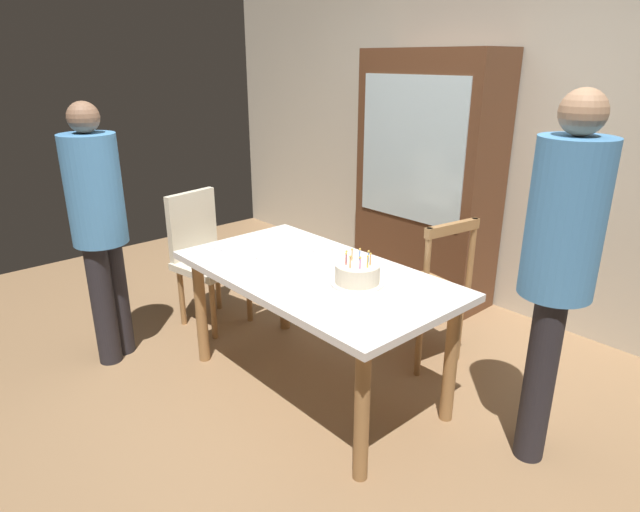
{
  "coord_description": "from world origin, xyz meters",
  "views": [
    {
      "loc": [
        2.07,
        -1.79,
        1.83
      ],
      "look_at": [
        0.05,
        0.0,
        0.84
      ],
      "focal_mm": 30.28,
      "sensor_mm": 36.0,
      "label": 1
    }
  ],
  "objects_px": {
    "birthday_cake": "(357,275)",
    "china_cabinet": "(427,179)",
    "plate_far_side": "(330,258)",
    "chair_spindle_back": "(426,292)",
    "chair_upholstered": "(204,251)",
    "person_guest": "(559,263)",
    "dining_table": "(314,286)",
    "person_celebrant": "(99,221)",
    "plate_near_celebrant": "(239,257)"
  },
  "relations": [
    {
      "from": "chair_spindle_back",
      "to": "china_cabinet",
      "type": "height_order",
      "value": "china_cabinet"
    },
    {
      "from": "birthday_cake",
      "to": "chair_spindle_back",
      "type": "distance_m",
      "value": 0.77
    },
    {
      "from": "dining_table",
      "to": "birthday_cake",
      "type": "bearing_deg",
      "value": 9.52
    },
    {
      "from": "plate_far_side",
      "to": "person_celebrant",
      "type": "relative_size",
      "value": 0.14
    },
    {
      "from": "dining_table",
      "to": "chair_spindle_back",
      "type": "bearing_deg",
      "value": 74.12
    },
    {
      "from": "china_cabinet",
      "to": "birthday_cake",
      "type": "bearing_deg",
      "value": -63.91
    },
    {
      "from": "china_cabinet",
      "to": "plate_near_celebrant",
      "type": "bearing_deg",
      "value": -89.51
    },
    {
      "from": "birthday_cake",
      "to": "chair_spindle_back",
      "type": "bearing_deg",
      "value": 95.95
    },
    {
      "from": "dining_table",
      "to": "plate_far_side",
      "type": "xyz_separation_m",
      "value": [
        -0.08,
        0.19,
        0.1
      ]
    },
    {
      "from": "person_celebrant",
      "to": "china_cabinet",
      "type": "xyz_separation_m",
      "value": [
        0.67,
        2.29,
        0.04
      ]
    },
    {
      "from": "dining_table",
      "to": "plate_far_side",
      "type": "distance_m",
      "value": 0.23
    },
    {
      "from": "birthday_cake",
      "to": "china_cabinet",
      "type": "xyz_separation_m",
      "value": [
        -0.74,
        1.51,
        0.17
      ]
    },
    {
      "from": "dining_table",
      "to": "chair_upholstered",
      "type": "height_order",
      "value": "chair_upholstered"
    },
    {
      "from": "person_guest",
      "to": "plate_near_celebrant",
      "type": "bearing_deg",
      "value": -157.29
    },
    {
      "from": "chair_spindle_back",
      "to": "chair_upholstered",
      "type": "relative_size",
      "value": 1.0
    },
    {
      "from": "plate_near_celebrant",
      "to": "chair_upholstered",
      "type": "xyz_separation_m",
      "value": [
        -0.75,
        0.19,
        -0.21
      ]
    },
    {
      "from": "birthday_cake",
      "to": "china_cabinet",
      "type": "height_order",
      "value": "china_cabinet"
    },
    {
      "from": "plate_far_side",
      "to": "chair_spindle_back",
      "type": "height_order",
      "value": "chair_spindle_back"
    },
    {
      "from": "plate_far_side",
      "to": "person_celebrant",
      "type": "bearing_deg",
      "value": -138.45
    },
    {
      "from": "dining_table",
      "to": "chair_upholstered",
      "type": "relative_size",
      "value": 1.68
    },
    {
      "from": "plate_far_side",
      "to": "person_celebrant",
      "type": "height_order",
      "value": "person_celebrant"
    },
    {
      "from": "dining_table",
      "to": "chair_spindle_back",
      "type": "height_order",
      "value": "chair_spindle_back"
    },
    {
      "from": "chair_spindle_back",
      "to": "person_celebrant",
      "type": "distance_m",
      "value": 2.04
    },
    {
      "from": "chair_spindle_back",
      "to": "person_celebrant",
      "type": "xyz_separation_m",
      "value": [
        -1.33,
        -1.47,
        0.46
      ]
    },
    {
      "from": "person_celebrant",
      "to": "person_guest",
      "type": "relative_size",
      "value": 0.93
    },
    {
      "from": "china_cabinet",
      "to": "plate_far_side",
      "type": "bearing_deg",
      "value": -74.64
    },
    {
      "from": "chair_upholstered",
      "to": "person_guest",
      "type": "bearing_deg",
      "value": 11.37
    },
    {
      "from": "birthday_cake",
      "to": "plate_near_celebrant",
      "type": "bearing_deg",
      "value": -161.59
    },
    {
      "from": "person_guest",
      "to": "plate_far_side",
      "type": "bearing_deg",
      "value": -167.56
    },
    {
      "from": "dining_table",
      "to": "person_celebrant",
      "type": "relative_size",
      "value": 0.99
    },
    {
      "from": "birthday_cake",
      "to": "plate_near_celebrant",
      "type": "height_order",
      "value": "birthday_cake"
    },
    {
      "from": "dining_table",
      "to": "chair_upholstered",
      "type": "xyz_separation_m",
      "value": [
        -1.19,
        -0.01,
        -0.11
      ]
    },
    {
      "from": "chair_upholstered",
      "to": "person_celebrant",
      "type": "distance_m",
      "value": 0.82
    },
    {
      "from": "birthday_cake",
      "to": "plate_far_side",
      "type": "xyz_separation_m",
      "value": [
        -0.36,
        0.15,
        -0.05
      ]
    },
    {
      "from": "plate_far_side",
      "to": "person_celebrant",
      "type": "distance_m",
      "value": 1.4
    },
    {
      "from": "plate_near_celebrant",
      "to": "china_cabinet",
      "type": "height_order",
      "value": "china_cabinet"
    },
    {
      "from": "dining_table",
      "to": "person_celebrant",
      "type": "height_order",
      "value": "person_celebrant"
    },
    {
      "from": "person_celebrant",
      "to": "birthday_cake",
      "type": "bearing_deg",
      "value": 28.93
    },
    {
      "from": "dining_table",
      "to": "chair_upholstered",
      "type": "bearing_deg",
      "value": -179.7
    },
    {
      "from": "plate_near_celebrant",
      "to": "person_guest",
      "type": "relative_size",
      "value": 0.13
    },
    {
      "from": "person_celebrant",
      "to": "plate_near_celebrant",
      "type": "bearing_deg",
      "value": 38.18
    },
    {
      "from": "birthday_cake",
      "to": "person_guest",
      "type": "height_order",
      "value": "person_guest"
    },
    {
      "from": "person_celebrant",
      "to": "dining_table",
      "type": "bearing_deg",
      "value": 33.04
    },
    {
      "from": "chair_spindle_back",
      "to": "person_guest",
      "type": "relative_size",
      "value": 0.55
    },
    {
      "from": "plate_far_side",
      "to": "china_cabinet",
      "type": "distance_m",
      "value": 1.43
    },
    {
      "from": "plate_far_side",
      "to": "person_guest",
      "type": "relative_size",
      "value": 0.13
    },
    {
      "from": "chair_upholstered",
      "to": "person_guest",
      "type": "distance_m",
      "value": 2.39
    },
    {
      "from": "birthday_cake",
      "to": "china_cabinet",
      "type": "distance_m",
      "value": 1.69
    },
    {
      "from": "birthday_cake",
      "to": "china_cabinet",
      "type": "relative_size",
      "value": 0.15
    },
    {
      "from": "plate_near_celebrant",
      "to": "plate_far_side",
      "type": "height_order",
      "value": "same"
    }
  ]
}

